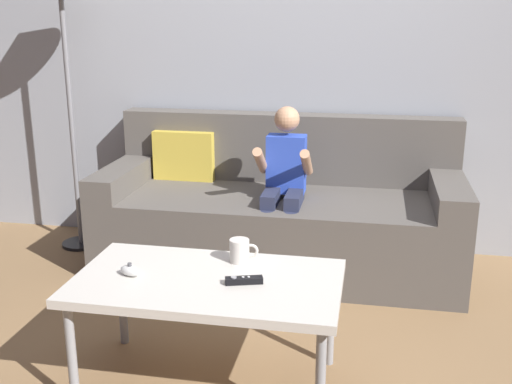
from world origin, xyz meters
name	(u,v)px	position (x,y,z in m)	size (l,w,h in m)	color
ground_plane	(265,367)	(0.00, 0.00, 0.00)	(9.06, 9.06, 0.00)	olive
wall_back	(310,43)	(0.00, 1.50, 1.25)	(4.53, 0.05, 2.50)	#999EA8
couch	(279,215)	(-0.12, 1.11, 0.30)	(2.02, 0.80, 0.85)	#56514C
person_seated_on_couch	(284,182)	(-0.06, 0.93, 0.55)	(0.30, 0.36, 0.94)	#282D47
coffee_table	(207,288)	(-0.20, -0.16, 0.41)	(1.01, 0.57, 0.45)	beige
game_remote_black_near_edge	(244,280)	(-0.05, -0.18, 0.47)	(0.14, 0.08, 0.03)	black
nunchuk_white	(130,271)	(-0.49, -0.19, 0.48)	(0.10, 0.07, 0.05)	white
coffee_mug	(240,251)	(-0.11, 0.02, 0.50)	(0.12, 0.08, 0.09)	silver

